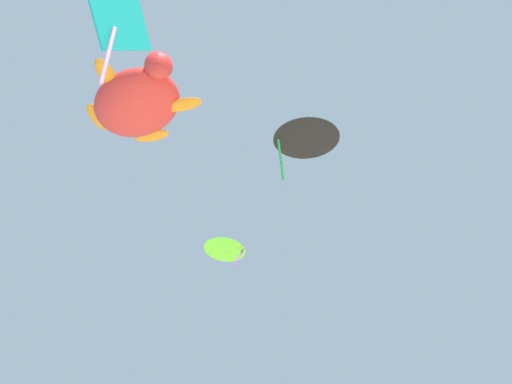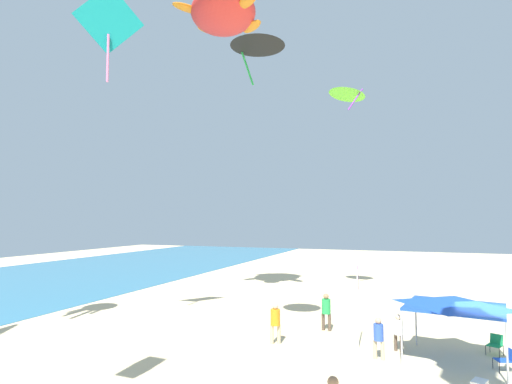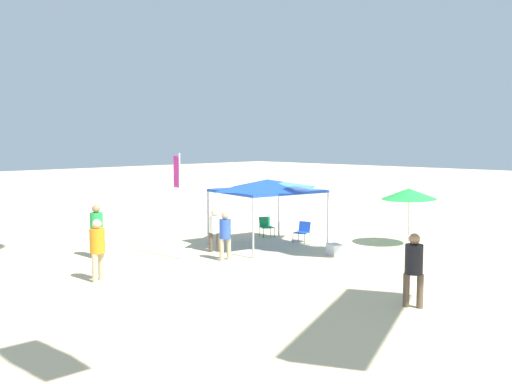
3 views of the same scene
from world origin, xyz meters
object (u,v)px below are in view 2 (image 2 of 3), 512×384
at_px(person_kite_handler, 275,320).
at_px(kite_delta_black, 258,41).
at_px(banner_flag, 358,297).
at_px(kite_delta_lime, 347,92).
at_px(kite_turtle_red, 223,12).
at_px(canopy_tent, 454,302).
at_px(folding_chair_right_of_tent, 495,343).
at_px(person_near_umbrella, 398,330).
at_px(person_watching_sky, 379,335).
at_px(kite_diamond_teal, 109,23).
at_px(person_beachcomber, 326,309).
at_px(folding_chair_near_cooler, 506,358).

relative_size(person_kite_handler, kite_delta_black, 0.53).
relative_size(banner_flag, kite_delta_black, 1.07).
xyz_separation_m(kite_delta_lime, kite_turtle_red, (-6.22, 7.51, 4.59)).
height_order(person_kite_handler, kite_turtle_red, kite_turtle_red).
bearing_deg(canopy_tent, kite_delta_black, 102.85).
relative_size(folding_chair_right_of_tent, kite_turtle_red, 0.12).
relative_size(person_near_umbrella, person_watching_sky, 0.94).
distance_m(person_watching_sky, kite_diamond_teal, 18.91).
bearing_deg(banner_flag, person_near_umbrella, -87.74).
xyz_separation_m(banner_flag, kite_delta_lime, (11.94, 1.96, 13.17)).
relative_size(banner_flag, kite_delta_lime, 0.95).
bearing_deg(kite_diamond_teal, kite_delta_black, -40.69).
bearing_deg(kite_diamond_teal, folding_chair_right_of_tent, -34.52).
bearing_deg(kite_turtle_red, kite_delta_black, 26.27).
bearing_deg(person_watching_sky, kite_diamond_teal, -159.95).
distance_m(person_beachcomber, kite_delta_lime, 17.24).
distance_m(person_watching_sky, kite_delta_black, 13.66).
relative_size(person_near_umbrella, person_beachcomber, 0.84).
bearing_deg(canopy_tent, folding_chair_near_cooler, -103.55).
distance_m(person_beachcomber, kite_diamond_teal, 17.94).
bearing_deg(kite_delta_black, folding_chair_right_of_tent, 58.72).
bearing_deg(folding_chair_near_cooler, person_near_umbrella, -120.29).
distance_m(folding_chair_right_of_tent, folding_chair_near_cooler, 2.04).
bearing_deg(kite_diamond_teal, person_beachcomber, -17.94).
distance_m(banner_flag, kite_delta_black, 12.34).
bearing_deg(kite_diamond_teal, person_near_umbrella, -34.33).
relative_size(banner_flag, person_watching_sky, 2.21).
distance_m(folding_chair_near_cooler, person_kite_handler, 9.22).
relative_size(folding_chair_right_of_tent, person_near_umbrella, 0.52).
height_order(folding_chair_right_of_tent, kite_delta_black, kite_delta_black).
xyz_separation_m(folding_chair_near_cooler, person_beachcomber, (3.27, 7.44, 0.62)).
bearing_deg(folding_chair_right_of_tent, kite_diamond_teal, -138.39).
distance_m(banner_flag, person_near_umbrella, 2.14).
distance_m(folding_chair_right_of_tent, person_watching_sky, 5.17).
relative_size(person_beachcomber, kite_delta_black, 0.54).
bearing_deg(banner_flag, folding_chair_right_of_tent, -79.04).
distance_m(canopy_tent, kite_diamond_teal, 20.09).
bearing_deg(person_kite_handler, folding_chair_near_cooler, -28.04).
distance_m(person_near_umbrella, person_watching_sky, 1.55).
relative_size(person_watching_sky, kite_delta_black, 0.48).
bearing_deg(person_kite_handler, person_watching_sky, -33.40).
relative_size(person_beachcomber, kite_turtle_red, 0.27).
bearing_deg(kite_diamond_teal, person_kite_handler, -29.97).
xyz_separation_m(folding_chair_near_cooler, kite_delta_lime, (12.90, 7.53, 14.92)).
bearing_deg(person_watching_sky, kite_delta_lime, 112.27).
xyz_separation_m(folding_chair_right_of_tent, kite_delta_black, (-3.42, 9.47, 13.21)).
distance_m(person_near_umbrella, person_beachcomber, 4.22).
height_order(folding_chair_near_cooler, kite_turtle_red, kite_turtle_red).
relative_size(person_beachcomber, kite_diamond_teal, 0.39).
height_order(kite_delta_lime, kite_turtle_red, kite_turtle_red).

